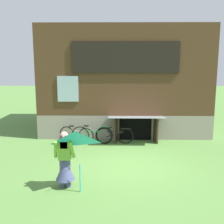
{
  "coord_description": "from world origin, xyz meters",
  "views": [
    {
      "loc": [
        -0.39,
        -8.92,
        3.44
      ],
      "look_at": [
        -0.53,
        0.51,
        1.7
      ],
      "focal_mm": 44.63,
      "sensor_mm": 36.0,
      "label": 1
    }
  ],
  "objects_px": {
    "bicycle_black": "(115,135)",
    "bicycle_green": "(92,135)",
    "person": "(65,164)",
    "kite": "(76,149)",
    "bicycle_silver": "(76,134)"
  },
  "relations": [
    {
      "from": "kite",
      "to": "bicycle_black",
      "type": "height_order",
      "value": "kite"
    },
    {
      "from": "person",
      "to": "bicycle_black",
      "type": "height_order",
      "value": "person"
    },
    {
      "from": "bicycle_green",
      "to": "kite",
      "type": "bearing_deg",
      "value": -85.98
    },
    {
      "from": "person",
      "to": "bicycle_silver",
      "type": "xyz_separation_m",
      "value": [
        -0.3,
        4.3,
        -0.31
      ]
    },
    {
      "from": "bicycle_black",
      "to": "bicycle_silver",
      "type": "distance_m",
      "value": 1.65
    },
    {
      "from": "person",
      "to": "bicycle_silver",
      "type": "bearing_deg",
      "value": 115.06
    },
    {
      "from": "bicycle_black",
      "to": "bicycle_green",
      "type": "distance_m",
      "value": 0.95
    },
    {
      "from": "person",
      "to": "kite",
      "type": "height_order",
      "value": "kite"
    },
    {
      "from": "person",
      "to": "bicycle_green",
      "type": "distance_m",
      "value": 4.11
    },
    {
      "from": "bicycle_black",
      "to": "bicycle_green",
      "type": "xyz_separation_m",
      "value": [
        -0.95,
        -0.05,
        0.04
      ]
    },
    {
      "from": "person",
      "to": "bicycle_green",
      "type": "bearing_deg",
      "value": 105.55
    },
    {
      "from": "kite",
      "to": "bicycle_silver",
      "type": "bearing_deg",
      "value": 98.09
    },
    {
      "from": "kite",
      "to": "bicycle_green",
      "type": "height_order",
      "value": "kite"
    },
    {
      "from": "bicycle_black",
      "to": "person",
      "type": "bearing_deg",
      "value": -104.44
    },
    {
      "from": "bicycle_black",
      "to": "kite",
      "type": "bearing_deg",
      "value": -97.77
    }
  ]
}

